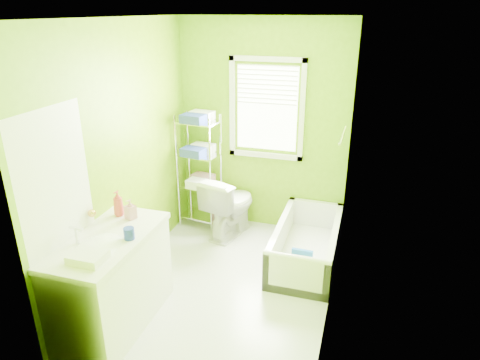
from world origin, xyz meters
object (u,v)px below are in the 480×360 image
(toilet, at_px, (230,205))
(wire_shelf_unit, at_px, (200,160))
(bathtub, at_px, (306,250))
(vanity, at_px, (112,279))

(toilet, xyz_separation_m, wire_shelf_unit, (-0.43, 0.11, 0.52))
(bathtub, relative_size, toilet, 1.80)
(bathtub, xyz_separation_m, wire_shelf_unit, (-1.45, 0.48, 0.77))
(toilet, relative_size, vanity, 0.68)
(toilet, bearing_deg, wire_shelf_unit, -0.26)
(bathtub, distance_m, toilet, 1.11)
(vanity, bearing_deg, toilet, 76.36)
(bathtub, xyz_separation_m, toilet, (-1.02, 0.37, 0.25))
(toilet, bearing_deg, vanity, 91.04)
(bathtub, bearing_deg, toilet, 160.17)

